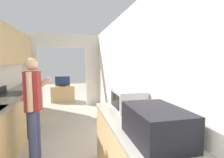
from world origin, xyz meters
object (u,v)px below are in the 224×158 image
object	(u,v)px
television	(63,82)
suitcase	(156,124)
tv_cabinet	(63,94)
range_oven	(16,113)
person	(33,107)
microwave	(128,100)

from	to	relation	value
television	suitcase	bearing A→B (deg)	-80.07
tv_cabinet	television	size ratio (longest dim) A/B	1.63
suitcase	television	size ratio (longest dim) A/B	1.23
range_oven	suitcase	xyz separation A→B (m)	(1.88, -2.76, 0.58)
range_oven	television	bearing A→B (deg)	73.06
television	range_oven	bearing A→B (deg)	-106.94
suitcase	tv_cabinet	world-z (taller)	suitcase
tv_cabinet	person	bearing A→B (deg)	-93.87
suitcase	television	world-z (taller)	suitcase
person	tv_cabinet	distance (m)	4.26
suitcase	microwave	world-z (taller)	suitcase
range_oven	microwave	distance (m)	2.71
microwave	suitcase	bearing A→B (deg)	-94.88
range_oven	suitcase	size ratio (longest dim) A/B	1.53
microwave	tv_cabinet	world-z (taller)	microwave
suitcase	television	distance (m)	5.76
range_oven	television	xyz separation A→B (m)	(0.89, 2.91, 0.34)
range_oven	microwave	size ratio (longest dim) A/B	2.00
tv_cabinet	television	distance (m)	0.49
person	microwave	size ratio (longest dim) A/B	3.19
person	microwave	distance (m)	1.47
tv_cabinet	television	world-z (taller)	television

